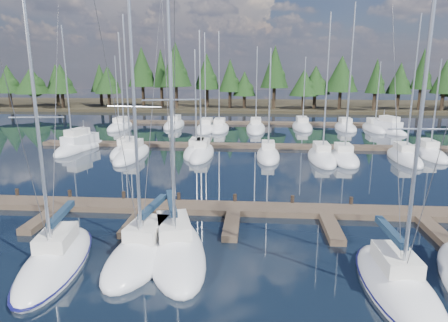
# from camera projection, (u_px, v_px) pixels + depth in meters

# --- Properties ---
(ground) EXTENTS (260.00, 260.00, 0.00)m
(ground) POSITION_uv_depth(u_px,v_px,m) (241.00, 168.00, 38.80)
(ground) COLOR black
(ground) RESTS_ON ground
(far_shore) EXTENTS (220.00, 30.00, 0.60)m
(far_shore) POSITION_uv_depth(u_px,v_px,m) (250.00, 105.00, 96.91)
(far_shore) COLOR #2E2719
(far_shore) RESTS_ON ground
(main_dock) EXTENTS (44.00, 6.13, 0.90)m
(main_dock) POSITION_uv_depth(u_px,v_px,m) (234.00, 212.00, 26.50)
(main_dock) COLOR #4F4031
(main_dock) RESTS_ON ground
(back_docks) EXTENTS (50.00, 21.80, 0.40)m
(back_docks) POSITION_uv_depth(u_px,v_px,m) (246.00, 133.00, 57.74)
(back_docks) COLOR #4F4031
(back_docks) RESTS_ON ground
(front_sailboat_1) EXTENTS (3.85, 8.60, 13.52)m
(front_sailboat_1) POSITION_uv_depth(u_px,v_px,m) (56.00, 261.00, 19.68)
(front_sailboat_1) COLOR silver
(front_sailboat_1) RESTS_ON ground
(front_sailboat_2) EXTENTS (3.93, 8.24, 14.17)m
(front_sailboat_2) POSITION_uv_depth(u_px,v_px,m) (145.00, 250.00, 20.80)
(front_sailboat_2) COLOR silver
(front_sailboat_2) RESTS_ON ground
(front_sailboat_3) EXTENTS (5.49, 9.85, 14.70)m
(front_sailboat_3) POSITION_uv_depth(u_px,v_px,m) (175.00, 247.00, 21.13)
(front_sailboat_3) COLOR silver
(front_sailboat_3) RESTS_ON ground
(front_sailboat_4) EXTENTS (3.13, 8.29, 13.21)m
(front_sailboat_4) POSITION_uv_depth(u_px,v_px,m) (397.00, 285.00, 17.48)
(front_sailboat_4) COLOR silver
(front_sailboat_4) RESTS_ON ground
(back_sailboat_rows) EXTENTS (43.20, 32.15, 16.36)m
(back_sailboat_rows) POSITION_uv_depth(u_px,v_px,m) (245.00, 138.00, 53.17)
(back_sailboat_rows) COLOR silver
(back_sailboat_rows) RESTS_ON ground
(motor_yacht_left) EXTENTS (4.83, 8.51, 4.03)m
(motor_yacht_left) POSITION_uv_depth(u_px,v_px,m) (80.00, 145.00, 47.58)
(motor_yacht_left) COLOR silver
(motor_yacht_left) RESTS_ON ground
(motor_yacht_right) EXTENTS (5.71, 8.36, 3.97)m
(motor_yacht_right) POSITION_uv_depth(u_px,v_px,m) (387.00, 129.00, 59.48)
(motor_yacht_right) COLOR silver
(motor_yacht_right) RESTS_ON ground
(tree_line) EXTENTS (186.08, 12.07, 14.01)m
(tree_line) POSITION_uv_depth(u_px,v_px,m) (239.00, 77.00, 85.94)
(tree_line) COLOR black
(tree_line) RESTS_ON far_shore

